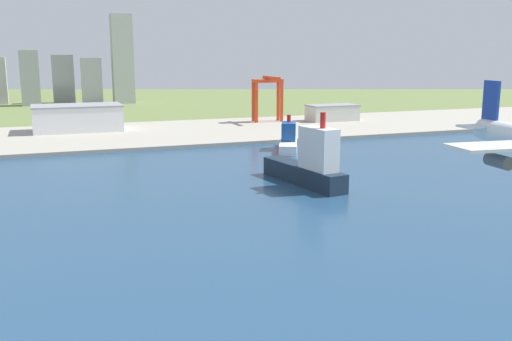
# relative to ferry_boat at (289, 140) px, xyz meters

# --- Properties ---
(ground_plane) EXTENTS (2400.00, 2400.00, 0.00)m
(ground_plane) POSITION_rel_ferry_boat_xyz_m (-78.35, -91.96, -6.43)
(ground_plane) COLOR olive
(water_bay) EXTENTS (840.00, 360.00, 0.15)m
(water_bay) POSITION_rel_ferry_boat_xyz_m (-78.35, -151.96, -6.36)
(water_bay) COLOR navy
(water_bay) RESTS_ON ground
(industrial_pier) EXTENTS (840.00, 140.00, 2.50)m
(industrial_pier) POSITION_rel_ferry_boat_xyz_m (-78.35, 98.04, -5.18)
(industrial_pier) COLOR #A29C8E
(industrial_pier) RESTS_ON ground
(ferry_boat) EXTENTS (28.07, 44.47, 22.11)m
(ferry_boat) POSITION_rel_ferry_boat_xyz_m (0.00, 0.00, 0.00)
(ferry_boat) COLOR white
(ferry_boat) RESTS_ON water_bay
(cargo_ship) EXTENTS (19.14, 57.72, 35.37)m
(cargo_ship) POSITION_rel_ferry_boat_xyz_m (-32.07, -97.45, 3.87)
(cargo_ship) COLOR #192838
(cargo_ship) RESTS_ON water_bay
(port_crane_red) EXTENTS (25.80, 34.94, 39.36)m
(port_crane_red) POSITION_rel_ferry_boat_xyz_m (37.40, 130.66, 24.29)
(port_crane_red) COLOR red
(port_crane_red) RESTS_ON industrial_pier
(warehouse_main) EXTENTS (66.32, 38.24, 19.91)m
(warehouse_main) POSITION_rel_ferry_boat_xyz_m (-121.71, 126.81, 6.04)
(warehouse_main) COLOR white
(warehouse_main) RESTS_ON industrial_pier
(warehouse_annex) EXTENTS (43.97, 23.39, 14.03)m
(warehouse_annex) POSITION_rel_ferry_boat_xyz_m (94.20, 119.57, 3.10)
(warehouse_annex) COLOR silver
(warehouse_annex) RESTS_ON industrial_pier
(distant_skyline) EXTENTS (209.27, 62.73, 107.69)m
(distant_skyline) POSITION_rel_ferry_boat_xyz_m (-130.48, 417.15, 31.40)
(distant_skyline) COLOR gray
(distant_skyline) RESTS_ON ground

